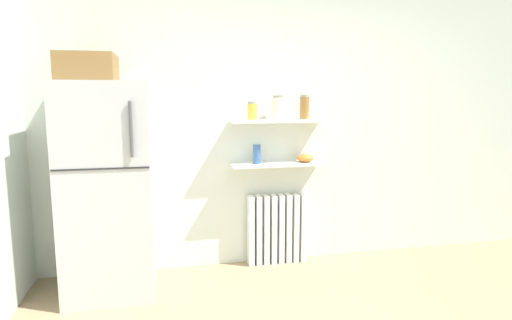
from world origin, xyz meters
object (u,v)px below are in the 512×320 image
vase (257,154)px  shelf_bowl (305,158)px  refrigerator (108,183)px  storage_jar_2 (304,107)px  storage_jar_1 (279,108)px  radiator (277,229)px  storage_jar_0 (252,111)px

vase → shelf_bowl: (0.46, 0.00, -0.05)m
refrigerator → storage_jar_2: bearing=7.8°
storage_jar_1 → vase: storage_jar_1 is taller
radiator → storage_jar_2: bearing=-7.0°
refrigerator → vase: refrigerator is taller
storage_jar_0 → shelf_bowl: (0.51, -0.00, -0.44)m
storage_jar_1 → storage_jar_0: bearing=180.0°
refrigerator → storage_jar_2: size_ratio=8.47×
storage_jar_0 → storage_jar_1: (0.25, -0.00, 0.03)m
storage_jar_1 → storage_jar_2: bearing=0.0°
vase → storage_jar_0: bearing=180.0°
radiator → storage_jar_2: size_ratio=2.95×
radiator → storage_jar_0: storage_jar_0 is taller
storage_jar_2 → shelf_bowl: 0.47m
radiator → vase: bearing=-171.6°
vase → shelf_bowl: bearing=0.0°
refrigerator → vase: (1.27, 0.24, 0.17)m
vase → radiator: bearing=8.4°
refrigerator → storage_jar_2: 1.84m
storage_jar_1 → storage_jar_2: size_ratio=0.97×
storage_jar_0 → storage_jar_2: 0.49m
refrigerator → storage_jar_1: (1.48, 0.24, 0.59)m
storage_jar_1 → shelf_bowl: storage_jar_1 is taller
vase → refrigerator: bearing=-169.5°
refrigerator → vase: bearing=10.5°
storage_jar_2 → vase: 0.62m
storage_jar_0 → shelf_bowl: storage_jar_0 is taller
refrigerator → shelf_bowl: refrigerator is taller
storage_jar_0 → storage_jar_1: size_ratio=0.75×
storage_jar_2 → shelf_bowl: size_ratio=1.40×
storage_jar_1 → radiator: bearing=90.0°
shelf_bowl → storage_jar_1: bearing=180.0°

